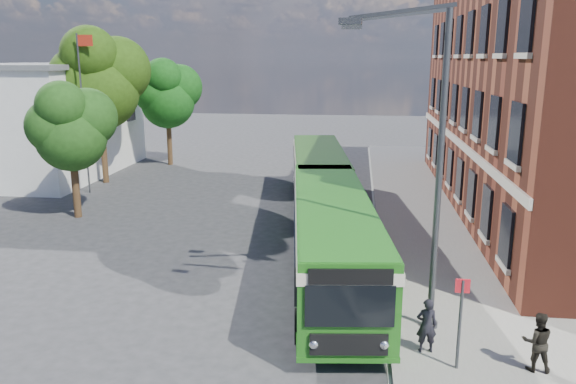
# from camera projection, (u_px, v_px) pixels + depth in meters

# --- Properties ---
(ground) EXTENTS (120.00, 120.00, 0.00)m
(ground) POSITION_uv_depth(u_px,v_px,m) (263.00, 294.00, 18.77)
(ground) COLOR #2C2C2F
(ground) RESTS_ON ground
(pavement) EXTENTS (6.00, 48.00, 0.15)m
(pavement) POSITION_uv_depth(u_px,v_px,m) (444.00, 229.00, 25.62)
(pavement) COLOR gray
(pavement) RESTS_ON ground
(kerb_line) EXTENTS (0.12, 48.00, 0.01)m
(kerb_line) POSITION_uv_depth(u_px,v_px,m) (376.00, 228.00, 26.01)
(kerb_line) COLOR beige
(kerb_line) RESTS_ON ground
(white_building) EXTENTS (9.40, 13.40, 7.30)m
(white_building) POSITION_uv_depth(u_px,v_px,m) (42.00, 119.00, 37.46)
(white_building) COLOR silver
(white_building) RESTS_ON ground
(flagpole) EXTENTS (0.95, 0.10, 9.00)m
(flagpole) POSITION_uv_depth(u_px,v_px,m) (84.00, 108.00, 31.66)
(flagpole) COLOR #3E4044
(flagpole) RESTS_ON ground
(street_lamp) EXTENTS (2.96, 2.38, 9.00)m
(street_lamp) POSITION_uv_depth(u_px,v_px,m) (426.00, 168.00, 15.13)
(street_lamp) COLOR #3E4044
(street_lamp) RESTS_ON ground
(bus_stop_sign) EXTENTS (0.35, 0.08, 2.52)m
(bus_stop_sign) POSITION_uv_depth(u_px,v_px,m) (460.00, 318.00, 13.69)
(bus_stop_sign) COLOR #3E4044
(bus_stop_sign) RESTS_ON ground
(bus_front) EXTENTS (3.98, 12.77, 3.02)m
(bus_front) POSITION_uv_depth(u_px,v_px,m) (332.00, 232.00, 19.40)
(bus_front) COLOR #1F6517
(bus_front) RESTS_ON ground
(bus_rear) EXTENTS (3.91, 11.29, 3.02)m
(bus_rear) POSITION_uv_depth(u_px,v_px,m) (319.00, 171.00, 29.67)
(bus_rear) COLOR #235117
(bus_rear) RESTS_ON ground
(pedestrian_a) EXTENTS (0.58, 0.41, 1.48)m
(pedestrian_a) POSITION_uv_depth(u_px,v_px,m) (427.00, 325.00, 14.64)
(pedestrian_a) COLOR black
(pedestrian_a) RESTS_ON pavement
(pedestrian_b) EXTENTS (0.77, 0.62, 1.52)m
(pedestrian_b) POSITION_uv_depth(u_px,v_px,m) (537.00, 342.00, 13.76)
(pedestrian_b) COLOR black
(pedestrian_b) RESTS_ON pavement
(tree_left) EXTENTS (3.96, 3.76, 6.68)m
(tree_left) POSITION_uv_depth(u_px,v_px,m) (71.00, 126.00, 26.69)
(tree_left) COLOR #3C2915
(tree_left) RESTS_ON ground
(tree_mid) EXTENTS (5.65, 5.37, 9.53)m
(tree_mid) POSITION_uv_depth(u_px,v_px,m) (99.00, 78.00, 33.90)
(tree_mid) COLOR #3C2915
(tree_mid) RESTS_ON ground
(tree_right) EXTENTS (4.55, 4.32, 7.68)m
(tree_right) POSITION_uv_depth(u_px,v_px,m) (168.00, 93.00, 40.07)
(tree_right) COLOR #3C2915
(tree_right) RESTS_ON ground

